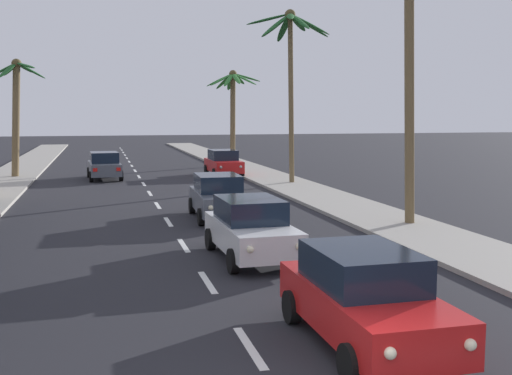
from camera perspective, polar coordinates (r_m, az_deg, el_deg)
The scene contains 11 objects.
sidewalk_right at distance 28.76m, azimuth 6.68°, elevation -1.08°, with size 3.20×110.00×0.14m, color #9E998E.
lane_markings at distance 26.51m, azimuth -7.89°, elevation -1.91°, with size 4.28×87.41×0.01m.
sedan_lead_at_stop_bar at distance 11.00m, azimuth 9.94°, elevation -9.91°, with size 1.97×4.46×1.68m.
sedan_third_in_queue at distance 17.13m, azimuth -0.48°, elevation -3.77°, with size 2.04×4.49×1.68m.
sedan_fifth_in_queue at distance 23.73m, azimuth -3.49°, elevation -0.81°, with size 2.05×4.49×1.68m.
sedan_oncoming_far at distance 38.92m, azimuth -13.81°, elevation 1.99°, with size 2.14×4.52×1.68m.
sedan_parked_nearest_kerb at distance 39.92m, azimuth -3.03°, elevation 2.30°, with size 2.00×4.47×1.68m.
palm_left_third at distance 40.96m, azimuth -21.24°, elevation 7.46°, with size 3.35×3.28×7.34m.
palm_right_second at distance 22.56m, azimuth 13.94°, elevation 15.10°, with size 4.40×4.44×10.23m.
palm_right_third at distance 35.05m, azimuth 3.19°, elevation 12.66°, with size 4.59×4.55×9.70m.
palm_right_farthest at distance 47.93m, azimuth -2.17°, elevation 8.29°, with size 4.26×4.06×7.31m.
Camera 1 is at (-2.42, -6.59, 4.00)m, focal length 43.36 mm.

